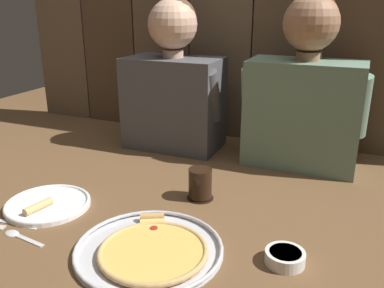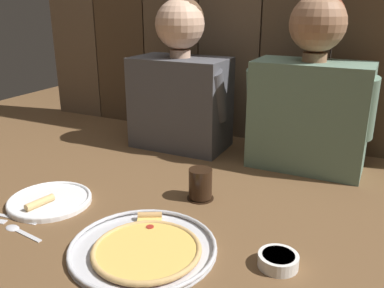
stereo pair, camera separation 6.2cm
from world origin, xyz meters
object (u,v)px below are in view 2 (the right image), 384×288
Objects in this scene: dinner_plate at (50,200)px; diner_left at (180,82)px; dipping_bowl at (278,260)px; diner_right at (311,92)px; drinking_glass at (200,184)px; pizza_tray at (145,248)px.

dinner_plate is 0.42× the size of diner_left.
diner_right is at bearing 96.41° from dipping_bowl.
diner_left is at bearing 132.47° from dipping_bowl.
drinking_glass is 0.53m from diner_left.
dinner_plate is 0.92m from diner_right.
dinner_plate is at bearing -149.93° from drinking_glass.
pizza_tray is 3.73× the size of drinking_glass.
dinner_plate is 0.41× the size of diner_right.
dipping_bowl is 0.68m from diner_right.
diner_right is at bearing 60.10° from drinking_glass.
pizza_tray is 0.31m from drinking_glass.
drinking_glass is at bearing 89.55° from pizza_tray.
pizza_tray is 0.40m from dinner_plate.
diner_left is at bearing 124.48° from drinking_glass.
drinking_glass is at bearing -119.90° from diner_right.
diner_right reaches higher than dipping_bowl.
pizza_tray is 0.60× the size of diner_right.
dipping_bowl is at bearing -37.24° from drinking_glass.
diner_right is (0.23, 0.71, 0.26)m from pizza_tray.
diner_right is at bearing 45.29° from dinner_plate.
dinner_plate is at bearing -100.34° from diner_left.
dinner_plate is at bearing -134.71° from diner_right.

